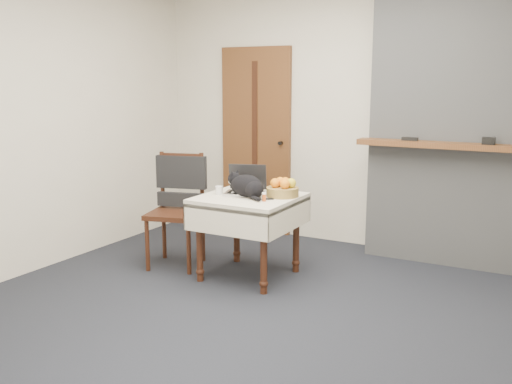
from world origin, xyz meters
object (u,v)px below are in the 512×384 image
laptop (246,186)px  cat (247,186)px  chair (179,194)px  side_table (249,209)px  pill_bottle (264,197)px  fruit_basket (283,189)px  door (256,141)px  cream_jar (219,190)px

laptop → cat: laptop is taller
chair → cat: bearing=-21.0°
side_table → laptop: (-0.08, 0.09, 0.17)m
pill_bottle → chair: chair is taller
side_table → fruit_basket: bearing=26.8°
pill_bottle → fruit_basket: bearing=80.8°
door → laptop: door is taller
cat → cream_jar: (-0.26, -0.02, -0.05)m
laptop → fruit_basket: 0.33m
laptop → cream_jar: laptop is taller
side_table → cream_jar: cream_jar is taller
side_table → cream_jar: bearing=-165.9°
laptop → chair: chair is taller
pill_bottle → door: bearing=120.8°
fruit_basket → laptop: bearing=-174.1°
door → fruit_basket: bearing=-53.1°
fruit_basket → chair: 1.01m
cat → fruit_basket: bearing=49.1°
cat → pill_bottle: size_ratio=5.71×
laptop → cat: 0.16m
side_table → cream_jar: (-0.25, -0.06, 0.15)m
laptop → fruit_basket: (0.33, 0.03, 0.00)m
side_table → chair: 0.75m
cream_jar → pill_bottle: 0.47m
door → pill_bottle: size_ratio=27.84×
side_table → cat: bearing=-81.2°
cat → chair: chair is taller
chair → door: bearing=72.0°
side_table → cat: cat is taller
cream_jar → pill_bottle: (0.46, -0.06, 0.00)m
side_table → cream_jar: 0.30m
laptop → cream_jar: bearing=-155.6°
side_table → pill_bottle: (0.21, -0.13, 0.15)m
door → chair: 1.39m
fruit_basket → cat: bearing=-145.3°
laptop → pill_bottle: 0.37m
cream_jar → chair: chair is taller
side_table → fruit_basket: fruit_basket is taller
side_table → laptop: laptop is taller
door → laptop: size_ratio=5.07×
side_table → laptop: bearing=131.7°
laptop → fruit_basket: laptop is taller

